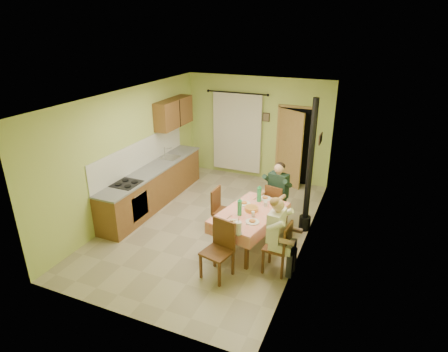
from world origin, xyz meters
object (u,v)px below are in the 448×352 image
at_px(chair_near, 218,261).
at_px(chair_left, 223,220).
at_px(man_far, 278,187).
at_px(man_right, 278,227).
at_px(stove_flue, 308,185).
at_px(dining_table, 249,229).
at_px(chair_right, 277,257).
at_px(chair_far, 276,212).

distance_m(chair_near, chair_left, 1.47).
distance_m(man_far, man_right, 1.67).
xyz_separation_m(chair_left, stove_flue, (1.54, 0.78, 0.73)).
relative_size(dining_table, chair_near, 1.72).
height_order(dining_table, chair_left, chair_left).
xyz_separation_m(chair_near, chair_right, (0.90, 0.53, -0.00)).
distance_m(chair_left, stove_flue, 1.88).
xyz_separation_m(dining_table, chair_left, (-0.68, 0.29, -0.09)).
bearing_deg(dining_table, chair_near, -88.27).
height_order(chair_near, man_right, man_right).
height_order(chair_left, man_far, man_far).
bearing_deg(dining_table, man_far, 88.57).
bearing_deg(chair_near, chair_far, -88.94).
height_order(chair_near, chair_right, chair_near).
relative_size(chair_far, man_right, 0.69).
relative_size(dining_table, chair_far, 1.84).
bearing_deg(man_right, chair_right, -90.00).
bearing_deg(man_far, chair_right, -61.18).
bearing_deg(stove_flue, chair_far, -175.80).
relative_size(chair_right, man_far, 0.70).
xyz_separation_m(chair_far, chair_right, (0.47, -1.59, 0.00)).
bearing_deg(man_far, chair_far, -90.00).
height_order(chair_right, stove_flue, stove_flue).
relative_size(dining_table, chair_left, 1.81).
xyz_separation_m(chair_near, man_right, (0.89, 0.53, 0.59)).
xyz_separation_m(man_right, stove_flue, (0.17, 1.64, 0.15)).
xyz_separation_m(chair_near, man_far, (0.44, 2.13, 0.59)).
xyz_separation_m(chair_far, chair_near, (-0.44, -2.12, 0.00)).
height_order(dining_table, stove_flue, stove_flue).
distance_m(chair_left, man_right, 1.72).
relative_size(man_far, man_right, 1.00).
bearing_deg(chair_far, dining_table, -90.59).
xyz_separation_m(chair_far, man_right, (0.45, -1.59, 0.59)).
distance_m(dining_table, chair_far, 1.06).
relative_size(chair_left, man_far, 0.70).
xyz_separation_m(chair_left, man_right, (1.37, -0.85, 0.59)).
bearing_deg(chair_far, chair_left, -128.55).
bearing_deg(chair_right, stove_flue, -1.67).
relative_size(chair_near, stove_flue, 0.36).
bearing_deg(chair_right, man_right, 90.00).
height_order(man_far, man_right, same).
distance_m(chair_left, man_far, 1.33).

